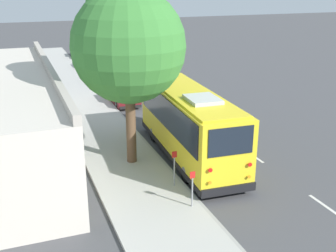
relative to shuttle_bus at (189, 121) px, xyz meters
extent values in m
plane|color=#474749|center=(-0.71, -0.34, -1.96)|extent=(160.00, 160.00, 0.00)
cube|color=#B2AFA8|center=(-0.71, 3.42, -1.89)|extent=(80.00, 3.64, 0.15)
cube|color=#9D9A94|center=(-0.71, 1.54, -1.89)|extent=(80.00, 0.14, 0.15)
cube|color=yellow|center=(0.00, 0.00, -0.13)|extent=(9.56, 2.93, 3.10)
cube|color=black|center=(0.00, 0.00, -1.54)|extent=(9.61, 2.98, 0.28)
cube|color=black|center=(0.00, 0.00, 0.55)|extent=(8.79, 2.97, 1.49)
cube|color=black|center=(4.74, -0.24, 0.55)|extent=(0.14, 2.14, 1.56)
cube|color=black|center=(-4.74, 0.24, 0.67)|extent=(0.13, 1.97, 1.19)
cube|color=black|center=(4.74, -0.24, 1.28)|extent=(0.13, 1.77, 0.22)
cube|color=yellow|center=(0.00, 0.00, 1.46)|extent=(8.97, 2.67, 0.10)
cube|color=silver|center=(-1.68, 0.09, 1.58)|extent=(1.80, 1.47, 0.20)
cube|color=black|center=(4.77, -0.24, -1.50)|extent=(0.23, 2.47, 0.36)
cube|color=black|center=(-4.76, 0.24, -1.50)|extent=(0.23, 2.47, 0.36)
cylinder|color=red|center=(-4.76, 1.13, -0.44)|extent=(0.04, 0.18, 0.18)
cylinder|color=orange|center=(-4.76, 1.13, -1.00)|extent=(0.04, 0.14, 0.14)
cylinder|color=red|center=(-4.85, -0.64, -0.44)|extent=(0.04, 0.18, 0.18)
cylinder|color=orange|center=(-4.85, -0.64, -1.00)|extent=(0.04, 0.14, 0.14)
cube|color=white|center=(4.86, 0.57, -1.33)|extent=(0.06, 0.32, 0.18)
cube|color=white|center=(4.78, -1.06, -1.33)|extent=(0.06, 0.32, 0.18)
cube|color=black|center=(4.50, 1.15, 0.85)|extent=(0.07, 0.10, 0.24)
cylinder|color=black|center=(2.85, 0.93, -1.44)|extent=(1.05, 0.35, 1.03)
cylinder|color=slate|center=(2.85, 0.93, -1.44)|extent=(0.48, 0.34, 0.47)
cylinder|color=black|center=(2.74, -1.21, -1.44)|extent=(1.05, 0.35, 1.03)
cylinder|color=slate|center=(2.74, -1.21, -1.44)|extent=(0.48, 0.34, 0.47)
cylinder|color=black|center=(-2.59, 1.20, -1.44)|extent=(1.05, 0.35, 1.03)
cylinder|color=slate|center=(-2.59, 1.20, -1.44)|extent=(0.48, 0.34, 0.47)
cylinder|color=black|center=(-2.70, -0.94, -1.44)|extent=(1.05, 0.35, 1.03)
cylinder|color=slate|center=(-2.70, -0.94, -1.44)|extent=(0.48, 0.34, 0.47)
cube|color=maroon|center=(11.15, 0.61, -1.47)|extent=(4.45, 1.68, 0.65)
cube|color=black|center=(11.04, 0.61, -0.90)|extent=(2.11, 1.44, 0.48)
cube|color=maroon|center=(11.04, 0.61, -0.66)|extent=(2.03, 1.40, 0.05)
cube|color=black|center=(13.40, 0.62, -1.69)|extent=(0.09, 1.60, 0.20)
cube|color=black|center=(8.91, 0.60, -1.69)|extent=(0.09, 1.60, 0.20)
cylinder|color=black|center=(12.55, 1.37, -1.62)|extent=(0.67, 0.20, 0.67)
cylinder|color=slate|center=(12.55, 1.37, -1.62)|extent=(0.30, 0.22, 0.30)
cylinder|color=black|center=(12.56, -0.13, -1.62)|extent=(0.67, 0.20, 0.67)
cylinder|color=slate|center=(12.56, -0.13, -1.62)|extent=(0.30, 0.22, 0.30)
cylinder|color=black|center=(9.74, 1.35, -1.62)|extent=(0.67, 0.20, 0.67)
cylinder|color=slate|center=(9.74, 1.35, -1.62)|extent=(0.30, 0.22, 0.30)
cylinder|color=black|center=(9.75, -0.15, -1.62)|extent=(0.67, 0.20, 0.67)
cylinder|color=slate|center=(9.75, -0.15, -1.62)|extent=(0.30, 0.22, 0.30)
cube|color=#19234C|center=(18.40, 0.25, -1.46)|extent=(4.55, 1.77, 0.66)
cube|color=black|center=(18.28, 0.25, -0.90)|extent=(2.16, 1.51, 0.48)
cube|color=#19234C|center=(18.28, 0.25, -0.66)|extent=(2.08, 1.47, 0.05)
cube|color=black|center=(20.70, 0.27, -1.69)|extent=(0.10, 1.67, 0.20)
cube|color=black|center=(16.11, 0.23, -1.69)|extent=(0.10, 1.67, 0.20)
cylinder|color=black|center=(19.83, 1.05, -1.62)|extent=(0.68, 0.21, 0.67)
cylinder|color=slate|center=(19.83, 1.05, -1.62)|extent=(0.31, 0.22, 0.30)
cylinder|color=black|center=(19.84, -0.52, -1.62)|extent=(0.68, 0.21, 0.67)
cylinder|color=slate|center=(19.84, -0.52, -1.62)|extent=(0.31, 0.22, 0.30)
cylinder|color=black|center=(16.96, 1.02, -1.62)|extent=(0.68, 0.21, 0.67)
cylinder|color=slate|center=(16.96, 1.02, -1.62)|extent=(0.31, 0.22, 0.30)
cylinder|color=black|center=(16.98, -0.55, -1.62)|extent=(0.68, 0.21, 0.67)
cylinder|color=slate|center=(16.98, -0.55, -1.62)|extent=(0.31, 0.22, 0.30)
cube|color=#A8AAAF|center=(24.48, 0.38, -1.46)|extent=(4.57, 1.93, 0.66)
cube|color=black|center=(24.36, 0.38, -0.89)|extent=(2.19, 1.60, 0.48)
cube|color=#A8AAAF|center=(24.36, 0.38, -0.65)|extent=(2.11, 1.56, 0.05)
cube|color=black|center=(26.75, 0.48, -1.69)|extent=(0.15, 1.70, 0.20)
cube|color=black|center=(22.20, 0.29, -1.69)|extent=(0.15, 1.70, 0.20)
cylinder|color=black|center=(25.87, 1.24, -1.62)|extent=(0.69, 0.23, 0.68)
cylinder|color=slate|center=(25.87, 1.24, -1.62)|extent=(0.31, 0.23, 0.31)
cylinder|color=black|center=(25.93, -0.36, -1.62)|extent=(0.69, 0.23, 0.68)
cylinder|color=slate|center=(25.93, -0.36, -1.62)|extent=(0.31, 0.23, 0.31)
cylinder|color=black|center=(23.02, 1.13, -1.62)|extent=(0.69, 0.23, 0.68)
cylinder|color=slate|center=(23.02, 1.13, -1.62)|extent=(0.31, 0.23, 0.31)
cylinder|color=black|center=(23.09, -0.48, -1.62)|extent=(0.69, 0.23, 0.68)
cylinder|color=slate|center=(23.09, -0.48, -1.62)|extent=(0.31, 0.23, 0.31)
cube|color=tan|center=(31.64, 0.20, -1.49)|extent=(4.54, 1.98, 0.62)
cube|color=black|center=(31.52, 0.21, -0.94)|extent=(2.19, 1.61, 0.48)
cube|color=tan|center=(31.52, 0.21, -0.70)|extent=(2.10, 1.57, 0.05)
cube|color=black|center=(33.88, 0.08, -1.70)|extent=(0.17, 1.69, 0.20)
cube|color=black|center=(29.39, 0.33, -1.70)|extent=(0.17, 1.69, 0.20)
cylinder|color=black|center=(33.08, 0.92, -1.65)|extent=(0.64, 0.23, 0.63)
cylinder|color=slate|center=(33.08, 0.92, -1.65)|extent=(0.30, 0.24, 0.28)
cylinder|color=black|center=(32.99, -0.67, -1.65)|extent=(0.64, 0.23, 0.63)
cylinder|color=slate|center=(32.99, -0.67, -1.65)|extent=(0.30, 0.24, 0.28)
cylinder|color=black|center=(30.28, 1.08, -1.65)|extent=(0.64, 0.23, 0.63)
cylinder|color=slate|center=(30.28, 1.08, -1.65)|extent=(0.30, 0.24, 0.28)
cylinder|color=black|center=(30.19, -0.51, -1.65)|extent=(0.64, 0.23, 0.63)
cylinder|color=slate|center=(30.19, -0.51, -1.65)|extent=(0.30, 0.24, 0.28)
cylinder|color=brown|center=(0.21, 2.99, 0.12)|extent=(0.48, 0.48, 3.86)
sphere|color=#387A33|center=(0.21, 2.99, 3.90)|extent=(5.30, 5.30, 5.30)
sphere|color=#3C8437|center=(0.87, 2.99, 5.63)|extent=(3.44, 3.44, 3.44)
cylinder|color=gray|center=(-4.92, 1.97, -1.19)|extent=(0.06, 0.06, 1.24)
cube|color=red|center=(-4.92, 1.97, -0.43)|extent=(0.02, 0.22, 0.28)
cylinder|color=gray|center=(-2.98, 1.97, -1.14)|extent=(0.06, 0.06, 1.33)
cube|color=red|center=(-2.98, 1.97, -0.34)|extent=(0.02, 0.22, 0.28)
cube|color=#B1A99C|center=(4.18, 6.25, 2.35)|extent=(18.53, 0.30, 0.40)
cube|color=silver|center=(-6.81, -3.23, -1.96)|extent=(2.40, 0.14, 0.01)
cube|color=silver|center=(-0.81, -3.23, -1.96)|extent=(2.40, 0.14, 0.01)
cube|color=silver|center=(5.19, -3.23, -1.96)|extent=(2.40, 0.14, 0.01)
camera|label=1|loc=(-18.46, 8.09, 6.77)|focal=45.00mm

